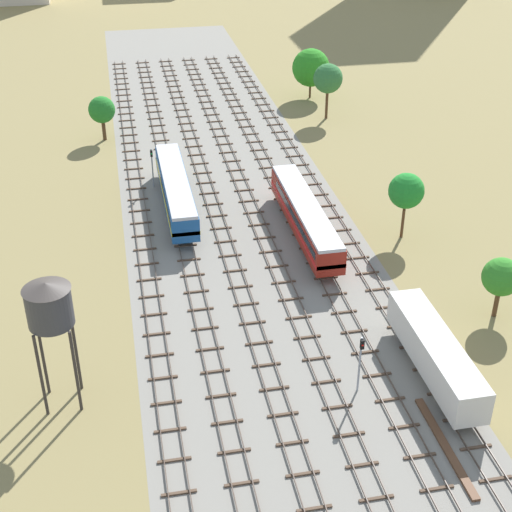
# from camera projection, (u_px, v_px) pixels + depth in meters

# --- Properties ---
(ground_plane) EXTENTS (480.00, 480.00, 0.00)m
(ground_plane) POSITION_uv_depth(u_px,v_px,m) (235.00, 213.00, 84.39)
(ground_plane) COLOR olive
(ballast_bed) EXTENTS (25.24, 176.00, 0.01)m
(ballast_bed) POSITION_uv_depth(u_px,v_px,m) (235.00, 213.00, 84.38)
(ballast_bed) COLOR gray
(ballast_bed) RESTS_ON ground
(track_far_left) EXTENTS (2.40, 126.00, 0.29)m
(track_far_left) POSITION_uv_depth(u_px,v_px,m) (140.00, 216.00, 83.37)
(track_far_left) COLOR #47382D
(track_far_left) RESTS_ON ground
(track_left) EXTENTS (2.40, 126.00, 0.29)m
(track_left) POSITION_uv_depth(u_px,v_px,m) (178.00, 213.00, 84.09)
(track_left) COLOR #47382D
(track_left) RESTS_ON ground
(track_centre_left) EXTENTS (2.40, 126.00, 0.29)m
(track_centre_left) POSITION_uv_depth(u_px,v_px,m) (215.00, 209.00, 84.80)
(track_centre_left) COLOR #47382D
(track_centre_left) RESTS_ON ground
(track_centre) EXTENTS (2.40, 126.00, 0.29)m
(track_centre) POSITION_uv_depth(u_px,v_px,m) (251.00, 206.00, 85.52)
(track_centre) COLOR #47382D
(track_centre) RESTS_ON ground
(track_centre_right) EXTENTS (2.40, 126.00, 0.29)m
(track_centre_right) POSITION_uv_depth(u_px,v_px,m) (287.00, 203.00, 86.23)
(track_centre_right) COLOR #47382D
(track_centre_right) RESTS_ON ground
(track_right) EXTENTS (2.40, 126.00, 0.29)m
(track_right) POSITION_uv_depth(u_px,v_px,m) (322.00, 200.00, 86.95)
(track_right) COLOR #47382D
(track_right) RESTS_ON ground
(freight_boxcar_right_nearest) EXTENTS (2.87, 14.00, 3.60)m
(freight_boxcar_right_nearest) POSITION_uv_depth(u_px,v_px,m) (435.00, 353.00, 58.31)
(freight_boxcar_right_nearest) COLOR beige
(freight_boxcar_right_nearest) RESTS_ON ground
(diesel_railcar_centre_right_near) EXTENTS (2.96, 20.50, 3.80)m
(diesel_railcar_centre_right_near) POSITION_uv_depth(u_px,v_px,m) (305.00, 216.00, 78.18)
(diesel_railcar_centre_right_near) COLOR maroon
(diesel_railcar_centre_right_near) RESTS_ON ground
(diesel_railcar_left_mid) EXTENTS (2.96, 20.50, 3.80)m
(diesel_railcar_left_mid) POSITION_uv_depth(u_px,v_px,m) (176.00, 189.00, 83.75)
(diesel_railcar_left_mid) COLOR #194C8C
(diesel_railcar_left_mid) RESTS_ON ground
(water_tower) EXTENTS (3.49, 3.49, 10.79)m
(water_tower) POSITION_uv_depth(u_px,v_px,m) (49.00, 306.00, 52.65)
(water_tower) COLOR #2D2826
(water_tower) RESTS_ON ground
(signal_post_nearest) EXTENTS (0.28, 0.47, 5.15)m
(signal_post_nearest) POSITION_uv_depth(u_px,v_px,m) (360.00, 358.00, 56.46)
(signal_post_nearest) COLOR gray
(signal_post_nearest) RESTS_ON ground
(signal_post_near) EXTENTS (0.28, 0.47, 4.96)m
(signal_post_near) POSITION_uv_depth(u_px,v_px,m) (152.00, 163.00, 88.66)
(signal_post_near) COLOR gray
(signal_post_near) RESTS_ON ground
(lineside_tree_0) EXTENTS (3.66, 3.66, 6.21)m
(lineside_tree_0) POSITION_uv_depth(u_px,v_px,m) (102.00, 110.00, 101.36)
(lineside_tree_0) COLOR #4C331E
(lineside_tree_0) RESTS_ON ground
(lineside_tree_1) EXTENTS (3.45, 3.45, 5.86)m
(lineside_tree_1) POSITION_uv_depth(u_px,v_px,m) (501.00, 277.00, 64.85)
(lineside_tree_1) COLOR #4C331E
(lineside_tree_1) RESTS_ON ground
(lineside_tree_2) EXTENTS (3.75, 3.75, 7.36)m
(lineside_tree_2) POSITION_uv_depth(u_px,v_px,m) (406.00, 191.00, 76.72)
(lineside_tree_2) COLOR #4C331E
(lineside_tree_2) RESTS_ON ground
(lineside_tree_3) EXTENTS (4.30, 4.30, 8.24)m
(lineside_tree_3) POSITION_uv_depth(u_px,v_px,m) (328.00, 79.00, 107.90)
(lineside_tree_3) COLOR #4C331E
(lineside_tree_3) RESTS_ON ground
(lineside_tree_4) EXTENTS (5.92, 5.92, 7.84)m
(lineside_tree_4) POSITION_uv_depth(u_px,v_px,m) (311.00, 68.00, 116.73)
(lineside_tree_4) COLOR #4C331E
(lineside_tree_4) RESTS_ON ground
(spare_rail_bundle) EXTENTS (0.60, 10.00, 0.24)m
(spare_rail_bundle) POSITION_uv_depth(u_px,v_px,m) (445.00, 446.00, 52.84)
(spare_rail_bundle) COLOR brown
(spare_rail_bundle) RESTS_ON ground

